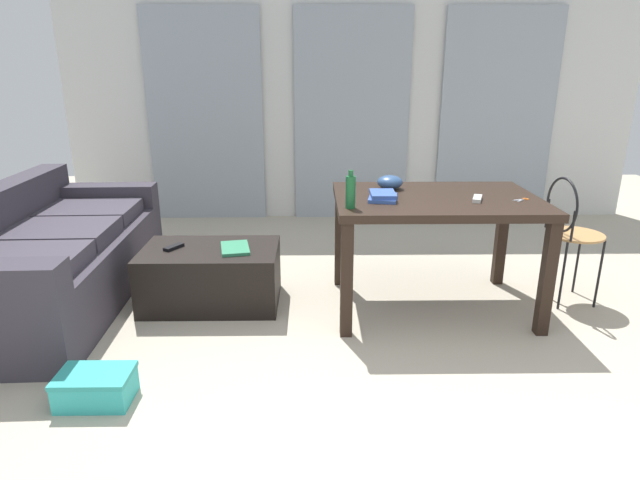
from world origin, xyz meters
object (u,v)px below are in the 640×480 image
Objects in this scene: wire_chair at (569,225)px; coffee_table at (211,276)px; craft_table at (436,212)px; tv_remote_on_table at (477,199)px; bottle_near at (351,191)px; book_stack at (383,196)px; couch at (49,258)px; bowl at (390,182)px; magazine at (235,248)px; tv_remote_primary at (174,247)px; scissors at (523,199)px; shoebox at (96,387)px.

coffee_table is at bearing 179.88° from wire_chair.
craft_table is 0.27m from tv_remote_on_table.
craft_table is 0.65m from bottle_near.
couch is at bearing 174.72° from book_stack.
bottle_near is at bearing -120.75° from bowl.
couch is at bearing 165.53° from magazine.
tv_remote_on_table is 1.06× the size of tv_remote_primary.
couch is 2.09m from bottle_near.
couch is 1.09m from coffee_table.
bottle_near is at bearing -35.48° from magazine.
bowl is at bearing 157.47° from scissors.
coffee_table is at bearing -2.58° from couch.
tv_remote_primary is at bearing 175.38° from scissors.
magazine is (-1.02, -0.17, -0.40)m from bowl.
magazine is 1.25m from shoebox.
bottle_near reaches higher than craft_table.
magazine is at bearing -179.43° from wire_chair.
scissors is (1.06, 0.18, -0.09)m from bottle_near.
bowl is 1.10× the size of tv_remote_on_table.
scissors is 0.42× the size of magazine.
couch is 13.47× the size of tv_remote_on_table.
tv_remote_primary reaches higher than coffee_table.
tv_remote_primary reaches higher than magazine.
scissors is at bearing 27.64° from tv_remote_primary.
book_stack is (0.21, 0.20, -0.08)m from bottle_near.
scissors is at bearing -11.11° from craft_table.
couch is 7.95× the size of book_stack.
bottle_near is at bearing 31.34° from shoebox.
scissors reaches higher than tv_remote_primary.
coffee_table is 0.27m from magazine.
craft_table is 0.37m from bowl.
wire_chair is 3.18× the size of magazine.
book_stack is at bearing 43.60° from bottle_near.
bowl is 0.65× the size of book_stack.
wire_chair is 5.92× the size of tv_remote_primary.
couch is 18.42× the size of scissors.
tv_remote_on_table is at bearing -17.14° from magazine.
book_stack reaches higher than coffee_table.
tv_remote_on_table reaches higher than tv_remote_primary.
coffee_table is at bearing 176.91° from craft_table.
couch reaches higher than craft_table.
craft_table is at bearing -3.09° from coffee_table.
magazine is (-1.28, 0.05, -0.25)m from craft_table.
tv_remote_primary is (-1.42, -0.14, -0.40)m from bowl.
wire_chair is (0.89, 0.07, -0.11)m from craft_table.
shoebox is at bearing -146.62° from book_stack.
wire_chair reaches higher than coffee_table.
bottle_near reaches higher than tv_remote_primary.
craft_table is 1.48× the size of wire_chair.
shoebox is at bearing -157.91° from scissors.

